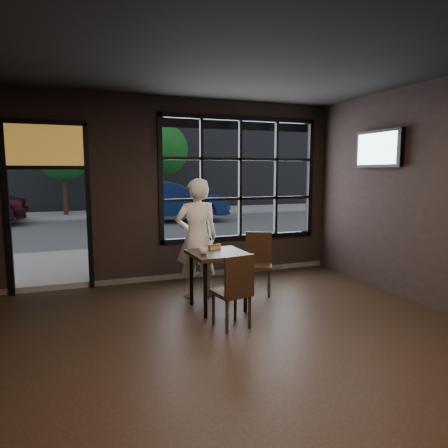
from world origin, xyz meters
name	(u,v)px	position (x,y,z in m)	size (l,w,h in m)	color
floor	(262,367)	(0.00, 0.00, -0.01)	(6.00, 7.00, 0.02)	black
ceiling	(267,29)	(0.00, 0.00, 3.21)	(6.00, 7.00, 0.02)	black
window_frame	(240,179)	(1.20, 3.50, 1.80)	(3.06, 0.12, 2.28)	black
stained_transom	(45,145)	(-2.10, 3.50, 2.35)	(1.20, 0.06, 0.70)	orange
street_asphalt	(104,201)	(0.00, 24.00, -0.02)	(60.00, 41.00, 0.04)	#545456
building_across	(100,80)	(0.00, 23.00, 7.50)	(28.00, 12.00, 15.00)	#5B5956
cafe_table	(218,280)	(0.15, 1.78, 0.41)	(0.76, 0.76, 0.82)	black
chair_near	(231,290)	(0.08, 1.08, 0.47)	(0.41, 0.41, 0.94)	black
chair_window	(258,264)	(0.98, 2.19, 0.49)	(0.42, 0.42, 0.97)	black
man	(197,238)	(0.03, 2.41, 0.92)	(0.67, 0.44, 1.84)	silver
hotdog	(215,247)	(0.18, 1.99, 0.85)	(0.20, 0.08, 0.06)	tan
cup	(203,251)	(-0.09, 1.69, 0.86)	(0.12, 0.12, 0.10)	silver
tv	(379,149)	(2.93, 1.85, 2.30)	(0.11, 1.01, 0.59)	black
navy_car	(169,200)	(1.64, 11.71, 0.85)	(1.58, 4.52, 1.49)	#0D1B45
tree_left	(63,155)	(-2.14, 14.90, 2.63)	(2.19, 2.19, 3.73)	#332114
tree_right	(162,150)	(2.10, 15.11, 2.92)	(2.43, 2.43, 4.15)	#332114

